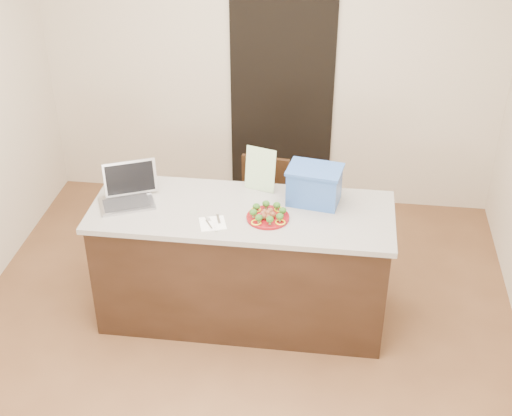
# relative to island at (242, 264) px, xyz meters

# --- Properties ---
(ground) EXTENTS (4.00, 4.00, 0.00)m
(ground) POSITION_rel_island_xyz_m (0.00, -0.25, -0.46)
(ground) COLOR brown
(ground) RESTS_ON ground
(room_shell) EXTENTS (4.00, 4.00, 4.00)m
(room_shell) POSITION_rel_island_xyz_m (0.00, -0.25, 1.16)
(room_shell) COLOR white
(room_shell) RESTS_ON ground
(doorway) EXTENTS (0.90, 0.02, 2.00)m
(doorway) POSITION_rel_island_xyz_m (0.10, 1.73, 0.54)
(doorway) COLOR black
(doorway) RESTS_ON ground
(island) EXTENTS (2.06, 0.76, 0.92)m
(island) POSITION_rel_island_xyz_m (0.00, 0.00, 0.00)
(island) COLOR black
(island) RESTS_ON ground
(plate) EXTENTS (0.29, 0.29, 0.02)m
(plate) POSITION_rel_island_xyz_m (0.19, -0.09, 0.47)
(plate) COLOR maroon
(plate) RESTS_ON island
(meatballs) EXTENTS (0.11, 0.11, 0.04)m
(meatballs) POSITION_rel_island_xyz_m (0.18, -0.09, 0.50)
(meatballs) COLOR brown
(meatballs) RESTS_ON plate
(broccoli) EXTENTS (0.24, 0.24, 0.04)m
(broccoli) POSITION_rel_island_xyz_m (0.19, -0.09, 0.51)
(broccoli) COLOR #1F4813
(broccoli) RESTS_ON plate
(pepper_rings) EXTENTS (0.25, 0.25, 0.01)m
(pepper_rings) POSITION_rel_island_xyz_m (0.19, -0.09, 0.48)
(pepper_rings) COLOR yellow
(pepper_rings) RESTS_ON plate
(napkin) EXTENTS (0.21, 0.21, 0.01)m
(napkin) POSITION_rel_island_xyz_m (-0.16, -0.20, 0.46)
(napkin) COLOR white
(napkin) RESTS_ON island
(fork) EXTENTS (0.07, 0.14, 0.00)m
(fork) POSITION_rel_island_xyz_m (-0.18, -0.19, 0.47)
(fork) COLOR #A8A9AD
(fork) RESTS_ON napkin
(knife) EXTENTS (0.05, 0.20, 0.01)m
(knife) POSITION_rel_island_xyz_m (-0.13, -0.22, 0.47)
(knife) COLOR white
(knife) RESTS_ON napkin
(yogurt_bottle) EXTENTS (0.03, 0.03, 0.06)m
(yogurt_bottle) POSITION_rel_island_xyz_m (0.14, -0.13, 0.48)
(yogurt_bottle) COLOR white
(yogurt_bottle) RESTS_ON island
(laptop) EXTENTS (0.44, 0.42, 0.26)m
(laptop) POSITION_rel_island_xyz_m (-0.79, 0.03, 0.53)
(laptop) COLOR #A5A4A9
(laptop) RESTS_ON island
(leaflet) EXTENTS (0.23, 0.11, 0.32)m
(leaflet) POSITION_rel_island_xyz_m (0.09, 0.29, 0.62)
(leaflet) COLOR white
(leaflet) RESTS_ON island
(blue_box) EXTENTS (0.40, 0.31, 0.26)m
(blue_box) POSITION_rel_island_xyz_m (0.48, 0.17, 0.59)
(blue_box) COLOR #2D55A3
(blue_box) RESTS_ON island
(chair) EXTENTS (0.43, 0.43, 0.86)m
(chair) POSITION_rel_island_xyz_m (0.06, 0.78, 0.03)
(chair) COLOR #361F10
(chair) RESTS_ON ground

